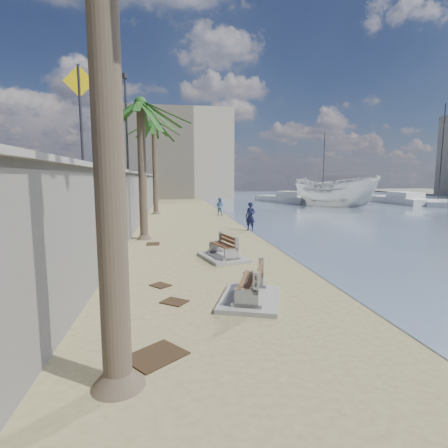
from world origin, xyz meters
TOP-DOWN VIEW (x-y plane):
  - ground_plane at (0.00, 0.00)m, footprint 140.00×140.00m
  - seawall at (-5.20, 20.00)m, footprint 0.45×70.00m
  - wall_cap at (-5.20, 20.00)m, footprint 0.80×70.00m
  - end_building at (-2.00, 52.00)m, footprint 18.00×12.00m
  - bench_near at (-0.77, 0.57)m, footprint 2.11×2.54m
  - bench_far at (-0.76, 5.46)m, footprint 1.98×2.48m
  - palm_mid at (-4.22, 10.57)m, footprint 5.00×5.00m
  - palm_back at (-4.15, 23.84)m, footprint 5.00×5.00m
  - pedestrian_sign at (-5.00, 1.50)m, footprint 0.78×0.07m
  - streetlight at (-5.10, 12.00)m, footprint 0.28×0.28m
  - person_a at (2.00, 12.73)m, footprint 0.87×0.84m
  - person_b at (1.39, 22.01)m, footprint 1.04×1.00m
  - boat_cruiser at (15.59, 29.43)m, footprint 5.41×5.43m
  - yacht_near at (26.24, 33.20)m, footprint 3.76×11.27m
  - yacht_far at (12.37, 37.11)m, footprint 6.69×9.39m
  - sailboat_east at (28.59, 29.15)m, footprint 6.53×7.07m
  - sailboat_west at (22.30, 47.36)m, footprint 6.35×3.12m
  - debris_a at (-3.11, -1.99)m, footprint 1.26×1.23m
  - debris_b at (-2.74, 0.76)m, footprint 0.80×0.78m
  - debris_c at (-3.70, 9.09)m, footprint 0.63×0.79m
  - debris_d at (-3.14, 2.24)m, footprint 0.70×0.71m

SIDE VIEW (x-z plane):
  - ground_plane at x=0.00m, z-range 0.00..0.00m
  - debris_a at x=-3.11m, z-range 0.00..0.03m
  - debris_b at x=-2.74m, z-range 0.00..0.03m
  - debris_c at x=-3.70m, z-range 0.00..0.03m
  - debris_d at x=-3.14m, z-range 0.00..0.03m
  - sailboat_east at x=28.59m, z-range -5.57..6.25m
  - yacht_near at x=26.24m, z-range -0.40..1.10m
  - yacht_far at x=12.37m, z-range -0.40..1.10m
  - sailboat_west at x=22.30m, z-range -5.01..5.74m
  - bench_far at x=-0.76m, z-range -0.06..0.85m
  - bench_near at x=-0.77m, z-range -0.06..0.85m
  - person_b at x=1.39m, z-range 0.00..1.70m
  - person_a at x=2.00m, z-range 0.00..2.01m
  - seawall at x=-5.20m, z-range 0.00..3.50m
  - boat_cruiser at x=15.59m, z-range -0.40..4.08m
  - wall_cap at x=-5.20m, z-range 3.49..3.61m
  - pedestrian_sign at x=-5.00m, z-range 3.95..6.35m
  - streetlight at x=-5.10m, z-range 4.08..9.21m
  - palm_mid at x=-4.22m, z-range 2.95..10.83m
  - end_building at x=-2.00m, z-range 0.00..14.00m
  - palm_back at x=-4.15m, z-range 3.52..12.65m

